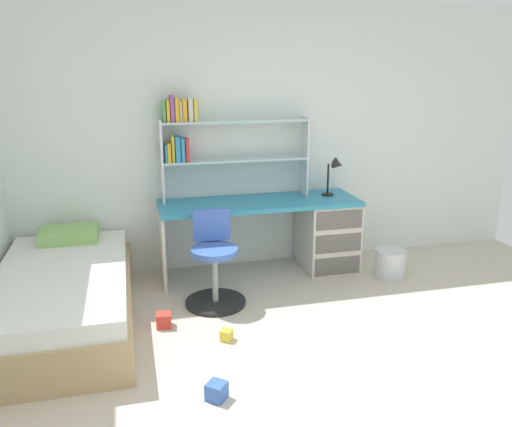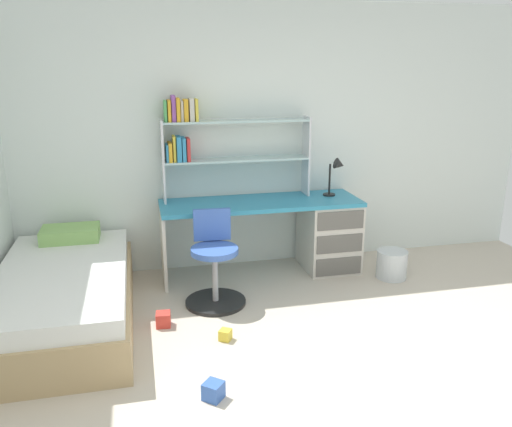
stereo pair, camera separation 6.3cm
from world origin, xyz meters
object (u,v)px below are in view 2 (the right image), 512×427
at_px(bookshelf_hutch, 212,139).
at_px(waste_bin, 392,264).
at_px(toy_block_red_1, 163,319).
at_px(toy_block_blue_2, 213,391).
at_px(desk, 311,230).
at_px(toy_block_yellow_0, 225,335).
at_px(swivel_chair, 215,268).
at_px(desk_lamp, 337,171).
at_px(bed_platform, 64,296).

height_order(bookshelf_hutch, waste_bin, bookshelf_hutch).
bearing_deg(toy_block_red_1, waste_bin, 12.40).
bearing_deg(toy_block_blue_2, desk, 56.27).
bearing_deg(toy_block_blue_2, toy_block_yellow_0, 74.32).
height_order(swivel_chair, toy_block_yellow_0, swivel_chair).
bearing_deg(toy_block_blue_2, desk_lamp, 51.51).
bearing_deg(toy_block_yellow_0, swivel_chair, 87.83).
height_order(bookshelf_hutch, toy_block_blue_2, bookshelf_hutch).
relative_size(toy_block_yellow_0, toy_block_red_1, 0.73).
distance_m(bed_platform, waste_bin, 2.96).
xyz_separation_m(desk, desk_lamp, (0.27, 0.03, 0.58)).
bearing_deg(bed_platform, swivel_chair, 5.20).
distance_m(desk_lamp, swivel_chair, 1.58).
bearing_deg(desk, bed_platform, -163.73).
relative_size(bookshelf_hutch, waste_bin, 4.86).
bearing_deg(bookshelf_hutch, toy_block_yellow_0, -95.44).
height_order(bookshelf_hutch, swivel_chair, bookshelf_hutch).
height_order(toy_block_yellow_0, toy_block_red_1, toy_block_red_1).
bearing_deg(toy_block_red_1, desk, 30.32).
xyz_separation_m(desk, toy_block_blue_2, (-1.26, -1.89, -0.36)).
bearing_deg(waste_bin, bookshelf_hutch, 160.31).
bearing_deg(toy_block_yellow_0, bookshelf_hutch, 84.56).
distance_m(toy_block_yellow_0, toy_block_red_1, 0.55).
bearing_deg(toy_block_yellow_0, toy_block_red_1, 143.63).
bearing_deg(toy_block_red_1, bookshelf_hutch, 61.86).
bearing_deg(toy_block_yellow_0, desk, 48.40).
bearing_deg(bed_platform, bookshelf_hutch, 32.59).
height_order(bookshelf_hutch, desk_lamp, bookshelf_hutch).
distance_m(swivel_chair, toy_block_blue_2, 1.39).
distance_m(toy_block_red_1, toy_block_blue_2, 1.04).
bearing_deg(desk, swivel_chair, -152.32).
height_order(bed_platform, toy_block_yellow_0, bed_platform).
relative_size(bed_platform, toy_block_yellow_0, 23.83).
relative_size(bookshelf_hutch, toy_block_red_1, 12.57).
distance_m(desk, bed_platform, 2.36).
distance_m(desk_lamp, toy_block_blue_2, 2.63).
height_order(desk_lamp, toy_block_blue_2, desk_lamp).
xyz_separation_m(desk, bed_platform, (-2.26, -0.66, -0.18)).
distance_m(desk, waste_bin, 0.85).
bearing_deg(swivel_chair, toy_block_yellow_0, -92.17).
xyz_separation_m(bookshelf_hutch, waste_bin, (1.63, -0.58, -1.18)).
distance_m(bookshelf_hutch, toy_block_red_1, 1.75).
bearing_deg(desk_lamp, toy_block_blue_2, -128.49).
relative_size(desk, swivel_chair, 2.39).
height_order(desk_lamp, waste_bin, desk_lamp).
relative_size(desk, bookshelf_hutch, 1.35).
bearing_deg(toy_block_red_1, toy_block_yellow_0, -36.37).
bearing_deg(bed_platform, waste_bin, 5.04).
xyz_separation_m(desk, toy_block_yellow_0, (-1.07, -1.21, -0.37)).
relative_size(swivel_chair, waste_bin, 2.74).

